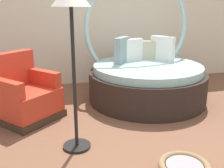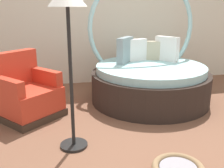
% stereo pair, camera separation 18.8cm
% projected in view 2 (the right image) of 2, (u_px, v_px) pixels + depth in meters
% --- Properties ---
extents(ground_plane, '(8.00, 8.00, 0.02)m').
position_uv_depth(ground_plane, '(150.00, 132.00, 3.51)').
color(ground_plane, brown).
extents(back_wall, '(8.00, 0.12, 2.75)m').
position_uv_depth(back_wall, '(112.00, 15.00, 5.46)').
color(back_wall, silver).
rests_on(back_wall, ground_plane).
extents(round_daybed, '(1.99, 1.99, 2.17)m').
position_uv_depth(round_daybed, '(149.00, 76.00, 4.59)').
color(round_daybed, '#2D231E').
rests_on(round_daybed, ground_plane).
extents(red_armchair, '(1.13, 1.13, 0.94)m').
position_uv_depth(red_armchair, '(26.00, 95.00, 3.91)').
color(red_armchair, '#38281E').
rests_on(red_armchair, ground_plane).
extents(floor_lamp, '(0.40, 0.40, 1.82)m').
position_uv_depth(floor_lamp, '(68.00, 11.00, 2.71)').
color(floor_lamp, black).
rests_on(floor_lamp, ground_plane).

